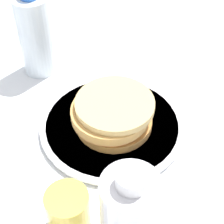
{
  "coord_description": "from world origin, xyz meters",
  "views": [
    {
      "loc": [
        -0.44,
        0.02,
        0.5
      ],
      "look_at": [
        0.01,
        0.02,
        0.04
      ],
      "focal_mm": 60.0,
      "sensor_mm": 36.0,
      "label": 1
    }
  ],
  "objects_px": {
    "plate": "(112,125)",
    "juice_glass": "(69,213)",
    "water_bottle_near": "(36,35)",
    "pancake_stack": "(112,113)"
  },
  "relations": [
    {
      "from": "juice_glass",
      "to": "pancake_stack",
      "type": "bearing_deg",
      "value": -16.93
    },
    {
      "from": "pancake_stack",
      "to": "juice_glass",
      "type": "distance_m",
      "value": 0.2
    },
    {
      "from": "plate",
      "to": "juice_glass",
      "type": "height_order",
      "value": "juice_glass"
    },
    {
      "from": "pancake_stack",
      "to": "juice_glass",
      "type": "height_order",
      "value": "juice_glass"
    },
    {
      "from": "plate",
      "to": "water_bottle_near",
      "type": "bearing_deg",
      "value": 42.24
    },
    {
      "from": "plate",
      "to": "water_bottle_near",
      "type": "height_order",
      "value": "water_bottle_near"
    },
    {
      "from": "pancake_stack",
      "to": "juice_glass",
      "type": "xyz_separation_m",
      "value": [
        -0.19,
        0.06,
        -0.0
      ]
    },
    {
      "from": "juice_glass",
      "to": "plate",
      "type": "bearing_deg",
      "value": -16.59
    },
    {
      "from": "water_bottle_near",
      "to": "pancake_stack",
      "type": "bearing_deg",
      "value": -138.16
    },
    {
      "from": "juice_glass",
      "to": "water_bottle_near",
      "type": "xyz_separation_m",
      "value": [
        0.36,
        0.09,
        0.05
      ]
    }
  ]
}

